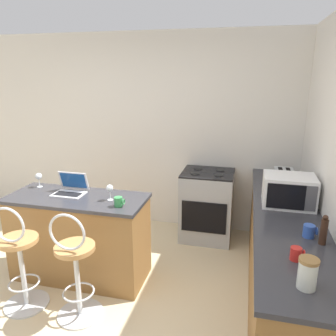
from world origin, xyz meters
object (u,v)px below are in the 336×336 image
object	(u,v)px
bar_stool_far	(75,269)
mug_green	(119,202)
bar_stool_near	(20,260)
stove_range	(207,205)
toaster	(284,179)
pepper_mill	(324,230)
wine_glass_short	(39,177)
mug_red	(296,254)
mug_blue	(309,231)
microwave	(289,191)
storage_jar	(308,273)
laptop	(71,188)
wine_glass_tall	(110,189)

from	to	relation	value
bar_stool_far	mug_green	xyz separation A→B (m)	(0.23, 0.44, 0.46)
bar_stool_near	stove_range	xyz separation A→B (m)	(1.44, 1.74, -0.03)
bar_stool_far	stove_range	size ratio (longest dim) A/B	1.13
toaster	pepper_mill	xyz separation A→B (m)	(0.17, -1.21, 0.01)
wine_glass_short	stove_range	bearing A→B (deg)	30.24
bar_stool_near	bar_stool_far	distance (m)	0.55
wine_glass_short	mug_red	distance (m)	2.66
toaster	mug_blue	xyz separation A→B (m)	(0.09, -1.12, -0.05)
microwave	bar_stool_far	bearing A→B (deg)	-154.00
bar_stool_far	storage_jar	xyz separation A→B (m)	(1.73, -0.42, 0.51)
stove_range	mug_red	distance (m)	2.09
bar_stool_far	toaster	distance (m)	2.27
wine_glass_short	mug_green	bearing A→B (deg)	-16.24
wine_glass_short	mug_red	size ratio (longest dim) A/B	1.71
bar_stool_near	storage_jar	bearing A→B (deg)	-10.50
bar_stool_near	toaster	bearing A→B (deg)	30.46
toaster	mug_green	bearing A→B (deg)	-148.99
stove_range	mug_blue	size ratio (longest dim) A/B	8.78
laptop	toaster	distance (m)	2.24
stove_range	pepper_mill	distance (m)	1.97
bar_stool_far	pepper_mill	xyz separation A→B (m)	(1.92, 0.14, 0.52)
bar_stool_near	stove_range	world-z (taller)	bar_stool_near
laptop	storage_jar	size ratio (longest dim) A/B	1.70
wine_glass_short	mug_blue	distance (m)	2.70
bar_stool_near	toaster	world-z (taller)	toaster
microwave	mug_green	size ratio (longest dim) A/B	4.77
mug_red	storage_jar	world-z (taller)	storage_jar
bar_stool_far	mug_blue	xyz separation A→B (m)	(1.84, 0.23, 0.46)
bar_stool_far	microwave	distance (m)	2.02
laptop	mug_blue	bearing A→B (deg)	-10.84
laptop	wine_glass_short	bearing A→B (deg)	168.52
bar_stool_far	storage_jar	distance (m)	1.85
bar_stool_near	mug_red	distance (m)	2.31
bar_stool_near	mug_green	world-z (taller)	bar_stool_near
mug_red	mug_green	distance (m)	1.58
microwave	stove_range	xyz separation A→B (m)	(-0.85, 0.88, -0.59)
bar_stool_near	wine_glass_tall	xyz separation A→B (m)	(0.64, 0.57, 0.53)
laptop	pepper_mill	bearing A→B (deg)	-12.64
bar_stool_far	mug_red	bearing A→B (deg)	-4.23
toaster	wine_glass_short	xyz separation A→B (m)	(-2.56, -0.61, 0.02)
mug_green	mug_blue	size ratio (longest dim) A/B	0.94
mug_red	pepper_mill	world-z (taller)	pepper_mill
laptop	mug_red	size ratio (longest dim) A/B	3.45
wine_glass_short	toaster	bearing A→B (deg)	13.40
wine_glass_short	pepper_mill	distance (m)	2.79
bar_stool_near	mug_red	size ratio (longest dim) A/B	11.11
microwave	mug_blue	world-z (taller)	microwave
mug_blue	wine_glass_tall	bearing A→B (deg)	169.11
mug_red	mug_blue	distance (m)	0.38
laptop	mug_green	world-z (taller)	laptop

